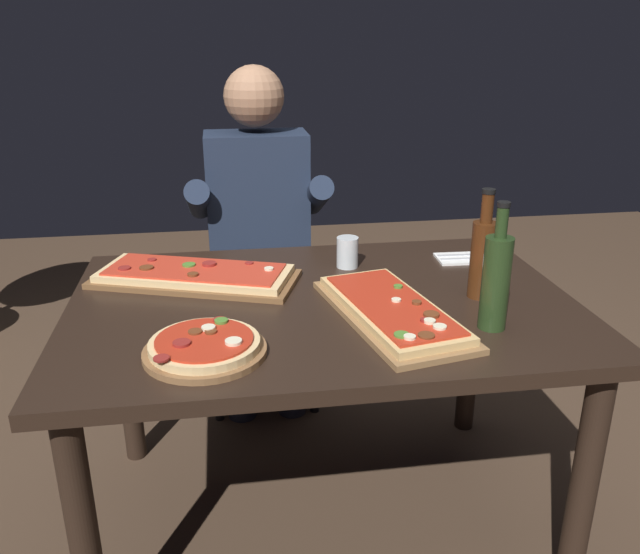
# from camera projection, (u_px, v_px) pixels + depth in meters

# --- Properties ---
(ground_plane) EXTENTS (6.40, 6.40, 0.00)m
(ground_plane) POSITION_uv_depth(u_px,v_px,m) (322.00, 512.00, 2.08)
(ground_plane) COLOR #4C3828
(dining_table) EXTENTS (1.40, 0.96, 0.74)m
(dining_table) POSITION_uv_depth(u_px,v_px,m) (323.00, 331.00, 1.85)
(dining_table) COLOR black
(dining_table) RESTS_ON ground_plane
(pizza_rectangular_front) EXTENTS (0.65, 0.43, 0.05)m
(pizza_rectangular_front) POSITION_uv_depth(u_px,v_px,m) (195.00, 275.00, 1.94)
(pizza_rectangular_front) COLOR brown
(pizza_rectangular_front) RESTS_ON dining_table
(pizza_rectangular_left) EXTENTS (0.34, 0.58, 0.05)m
(pizza_rectangular_left) POSITION_uv_depth(u_px,v_px,m) (392.00, 311.00, 1.70)
(pizza_rectangular_left) COLOR olive
(pizza_rectangular_left) RESTS_ON dining_table
(pizza_round_far) EXTENTS (0.29, 0.29, 0.05)m
(pizza_round_far) POSITION_uv_depth(u_px,v_px,m) (205.00, 347.00, 1.50)
(pizza_round_far) COLOR brown
(pizza_round_far) RESTS_ON dining_table
(wine_bottle_dark) EXTENTS (0.07, 0.07, 0.31)m
(wine_bottle_dark) POSITION_uv_depth(u_px,v_px,m) (483.00, 255.00, 1.80)
(wine_bottle_dark) COLOR #47230F
(wine_bottle_dark) RESTS_ON dining_table
(oil_bottle_amber) EXTENTS (0.07, 0.07, 0.33)m
(oil_bottle_amber) POSITION_uv_depth(u_px,v_px,m) (496.00, 280.00, 1.60)
(oil_bottle_amber) COLOR #233819
(oil_bottle_amber) RESTS_ON dining_table
(tumbler_near_camera) EXTENTS (0.07, 0.07, 0.10)m
(tumbler_near_camera) POSITION_uv_depth(u_px,v_px,m) (347.00, 252.00, 2.05)
(tumbler_near_camera) COLOR silver
(tumbler_near_camera) RESTS_ON dining_table
(napkin_cutlery_set) EXTENTS (0.18, 0.12, 0.01)m
(napkin_cutlery_set) POSITION_uv_depth(u_px,v_px,m) (464.00, 258.00, 2.13)
(napkin_cutlery_set) COLOR white
(napkin_cutlery_set) RESTS_ON dining_table
(diner_chair) EXTENTS (0.44, 0.44, 0.87)m
(diner_chair) POSITION_uv_depth(u_px,v_px,m) (259.00, 278.00, 2.68)
(diner_chair) COLOR black
(diner_chair) RESTS_ON ground_plane
(seated_diner) EXTENTS (0.53, 0.41, 1.33)m
(seated_diner) POSITION_uv_depth(u_px,v_px,m) (259.00, 227.00, 2.47)
(seated_diner) COLOR #23232D
(seated_diner) RESTS_ON ground_plane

